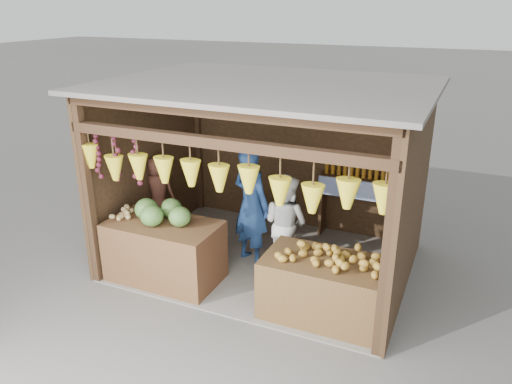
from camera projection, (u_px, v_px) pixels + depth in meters
ground at (266, 262)px, 7.48m from camera, size 80.00×80.00×0.00m
stall_structure at (263, 156)px, 6.87m from camera, size 4.30×3.30×2.66m
back_shelf at (359, 190)px, 7.87m from camera, size 1.25×0.32×1.32m
counter_left at (165, 251)px, 6.87m from camera, size 1.52×0.85×0.86m
counter_right at (326, 289)px, 6.06m from camera, size 1.52×0.85×0.77m
stool at (162, 232)px, 8.09m from camera, size 0.34×0.34×0.32m
man_standing at (251, 205)px, 7.19m from camera, size 0.78×0.66×1.82m
woman_standing at (286, 223)px, 7.05m from camera, size 0.84×0.75×1.44m
vendor_seated at (159, 191)px, 7.84m from camera, size 0.56×0.38×1.11m
melon_pile at (161, 210)px, 6.73m from camera, size 1.00×0.50×0.32m
tanfruit_pile at (124, 212)px, 6.90m from camera, size 0.34×0.40×0.13m
mango_pile at (329, 254)px, 5.85m from camera, size 1.40×0.64×0.22m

